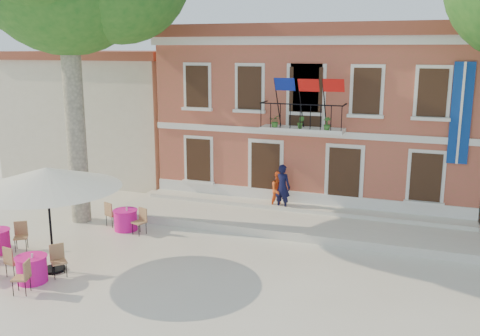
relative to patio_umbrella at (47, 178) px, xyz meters
name	(u,v)px	position (x,y,z in m)	size (l,w,h in m)	color
ground	(196,260)	(3.69, 2.19, -2.87)	(90.00, 90.00, 0.00)	beige
main_building	(326,110)	(5.69, 12.17, 0.91)	(13.50, 9.59, 7.50)	#A3593B
neighbor_west	(122,110)	(-5.81, 13.19, 0.35)	(9.40, 9.40, 6.40)	beige
terrace	(293,221)	(5.69, 6.59, -2.72)	(14.00, 3.40, 0.30)	silver
patio_umbrella	(47,178)	(0.00, 0.00, 0.00)	(4.29, 4.29, 3.19)	black
pedestrian_navy	(282,187)	(5.00, 7.48, -1.65)	(0.67, 0.44, 1.83)	black
pedestrian_orange	(279,190)	(4.85, 7.55, -1.82)	(0.73, 0.57, 1.50)	#EC521B
cafe_table_1	(32,268)	(-0.04, -0.86, -2.44)	(1.76, 1.84, 0.95)	#E51591
cafe_table_3	(126,219)	(0.05, 3.94, -2.45)	(1.95, 1.01, 0.95)	#E51591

